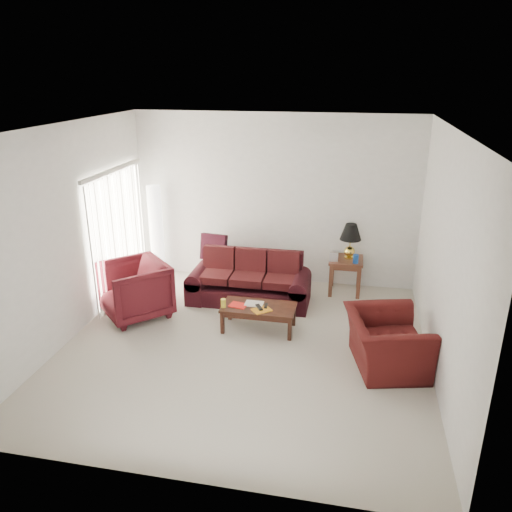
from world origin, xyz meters
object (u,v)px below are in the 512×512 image
at_px(sofa, 249,279).
at_px(armchair_right, 386,342).
at_px(armchair_left, 135,290).
at_px(floor_lamp, 156,232).
at_px(coffee_table, 259,318).
at_px(end_table, 345,276).

relative_size(sofa, armchair_right, 1.83).
distance_m(sofa, armchair_right, 2.65).
xyz_separation_m(sofa, armchair_left, (-1.64, -0.85, 0.03)).
bearing_deg(floor_lamp, sofa, -21.56).
bearing_deg(coffee_table, floor_lamp, 160.15).
distance_m(end_table, armchair_left, 3.55).
relative_size(armchair_left, coffee_table, 0.89).
xyz_separation_m(sofa, coffee_table, (0.34, -0.91, -0.22)).
bearing_deg(armchair_left, armchair_right, 34.45).
xyz_separation_m(end_table, armchair_right, (0.59, -2.26, 0.04)).
distance_m(sofa, floor_lamp, 2.09).
height_order(end_table, armchair_left, armchair_left).
height_order(floor_lamp, armchair_right, floor_lamp).
bearing_deg(sofa, coffee_table, -65.46).
distance_m(floor_lamp, armchair_left, 1.67).
bearing_deg(armchair_right, coffee_table, 56.59).
bearing_deg(end_table, armchair_right, -75.31).
distance_m(armchair_left, coffee_table, 2.00).
height_order(floor_lamp, coffee_table, floor_lamp).
distance_m(end_table, armchair_right, 2.33).
bearing_deg(floor_lamp, armchair_right, -29.72).
xyz_separation_m(armchair_left, coffee_table, (1.98, -0.07, -0.25)).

